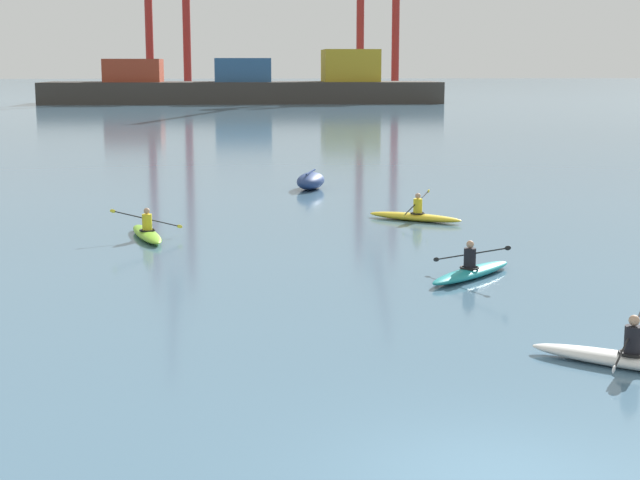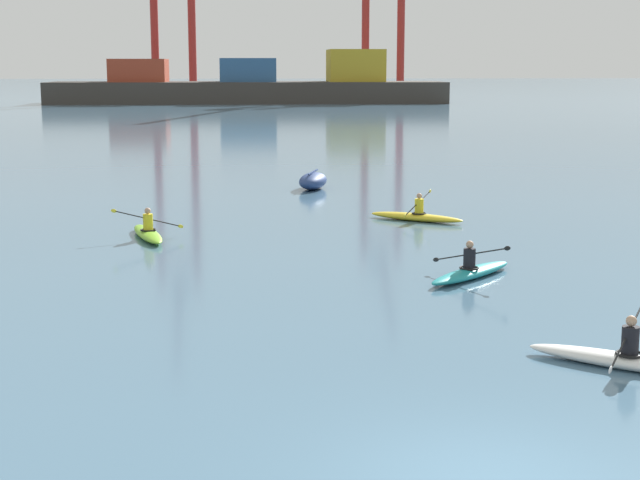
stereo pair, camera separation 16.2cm
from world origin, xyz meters
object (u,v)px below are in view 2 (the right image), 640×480
at_px(capsized_dinghy, 313,181).
at_px(kayak_lime, 148,233).
at_px(container_barge, 252,86).
at_px(kayak_white, 624,358).
at_px(kayak_teal, 471,271).
at_px(kayak_yellow, 417,216).

relative_size(capsized_dinghy, kayak_lime, 0.81).
bearing_deg(container_barge, kayak_white, -87.25).
bearing_deg(capsized_dinghy, container_barge, 91.27).
bearing_deg(kayak_teal, capsized_dinghy, 98.67).
xyz_separation_m(kayak_lime, kayak_teal, (8.57, -6.30, 0.00)).
relative_size(capsized_dinghy, kayak_white, 0.90).
bearing_deg(capsized_dinghy, kayak_yellow, -71.81).
relative_size(container_barge, capsized_dinghy, 19.87).
height_order(container_barge, kayak_lime, container_barge).
distance_m(container_barge, kayak_teal, 116.42).
distance_m(kayak_white, kayak_lime, 16.70).
distance_m(capsized_dinghy, kayak_white, 25.61).
relative_size(kayak_white, kayak_lime, 0.90).
xyz_separation_m(container_barge, kayak_yellow, (5.12, -107.26, -2.21)).
distance_m(capsized_dinghy, kayak_teal, 18.17).
xyz_separation_m(container_barge, kayak_white, (5.93, -123.67, -2.21)).
bearing_deg(container_barge, kayak_lime, -91.90).
bearing_deg(kayak_white, kayak_yellow, 92.83).
relative_size(capsized_dinghy, kayak_yellow, 0.89).
bearing_deg(kayak_yellow, kayak_lime, -162.72).
bearing_deg(kayak_teal, kayak_yellow, 88.75).
distance_m(kayak_yellow, kayak_lime, 9.18).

